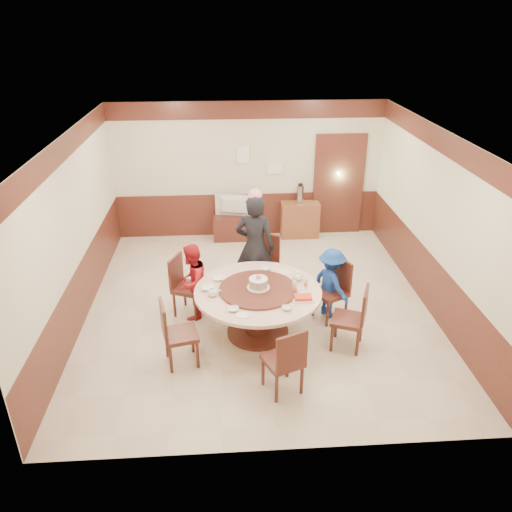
{
  "coord_description": "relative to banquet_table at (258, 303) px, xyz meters",
  "views": [
    {
      "loc": [
        -0.51,
        -6.97,
        4.36
      ],
      "look_at": [
        -0.06,
        -0.37,
        1.1
      ],
      "focal_mm": 35.0,
      "sensor_mm": 36.0,
      "label": 1
    }
  ],
  "objects": [
    {
      "name": "chair_2",
      "position": [
        -1.06,
        0.65,
        -0.23
      ],
      "size": [
        0.58,
        0.58,
        0.97
      ],
      "rotation": [
        0.0,
        0.0,
        4.31
      ],
      "color": "#4B1F17",
      "rests_on": "ground"
    },
    {
      "name": "bowl_0",
      "position": [
        -0.57,
        0.34,
        0.24
      ],
      "size": [
        0.16,
        0.16,
        0.04
      ],
      "primitive_type": "imported",
      "color": "white",
      "rests_on": "banquet_table"
    },
    {
      "name": "bottle_0",
      "position": [
        0.52,
        -0.07,
        0.3
      ],
      "size": [
        0.06,
        0.06,
        0.16
      ],
      "primitive_type": "cylinder",
      "color": "white",
      "rests_on": "banquet_table"
    },
    {
      "name": "side_cabinet",
      "position": [
        1.14,
        3.55,
        -0.16
      ],
      "size": [
        0.8,
        0.4,
        0.75
      ],
      "primitive_type": "cube",
      "color": "brown",
      "rests_on": "ground"
    },
    {
      "name": "banquet_table",
      "position": [
        0.0,
        0.0,
        0.0
      ],
      "size": [
        1.84,
        1.84,
        0.78
      ],
      "color": "#4B1F17",
      "rests_on": "ground"
    },
    {
      "name": "notice_left",
      "position": [
        -0.04,
        3.73,
        1.22
      ],
      "size": [
        0.25,
        0.0,
        0.35
      ],
      "primitive_type": "cube",
      "color": "white",
      "rests_on": "room"
    },
    {
      "name": "saucer_far",
      "position": [
        0.45,
        0.5,
        0.22
      ],
      "size": [
        0.18,
        0.18,
        0.01
      ],
      "primitive_type": "cylinder",
      "color": "white",
      "rests_on": "banquet_table"
    },
    {
      "name": "bowl_3",
      "position": [
        0.62,
        -0.17,
        0.24
      ],
      "size": [
        0.14,
        0.14,
        0.04
      ],
      "primitive_type": "imported",
      "color": "white",
      "rests_on": "banquet_table"
    },
    {
      "name": "teapot_left",
      "position": [
        -0.65,
        -0.12,
        0.28
      ],
      "size": [
        0.17,
        0.15,
        0.13
      ],
      "primitive_type": "ellipsoid",
      "color": "white",
      "rests_on": "banquet_table"
    },
    {
      "name": "chair_1",
      "position": [
        0.2,
        1.32,
        -0.23
      ],
      "size": [
        0.6,
        0.6,
        0.97
      ],
      "rotation": [
        0.0,
        0.0,
        2.65
      ],
      "color": "#4B1F17",
      "rests_on": "ground"
    },
    {
      "name": "person_red",
      "position": [
        -0.98,
        0.55,
        0.08
      ],
      "size": [
        0.67,
        0.74,
        1.23
      ],
      "primitive_type": "imported",
      "rotation": [
        0.0,
        0.0,
        4.29
      ],
      "color": "red",
      "rests_on": "ground"
    },
    {
      "name": "chair_4",
      "position": [
        0.23,
        -1.27,
        -0.23
      ],
      "size": [
        0.58,
        0.58,
        0.97
      ],
      "rotation": [
        0.0,
        0.0,
        6.68
      ],
      "color": "#4B1F17",
      "rests_on": "ground"
    },
    {
      "name": "person_standing",
      "position": [
        0.03,
        1.13,
        0.37
      ],
      "size": [
        0.76,
        0.62,
        1.8
      ],
      "primitive_type": "imported",
      "rotation": [
        0.0,
        0.0,
        2.82
      ],
      "color": "black",
      "rests_on": "ground"
    },
    {
      "name": "shrimp_platter",
      "position": [
        0.61,
        -0.31,
        0.24
      ],
      "size": [
        0.3,
        0.2,
        0.06
      ],
      "color": "white",
      "rests_on": "banquet_table"
    },
    {
      "name": "bowl_4",
      "position": [
        -0.73,
        0.06,
        0.24
      ],
      "size": [
        0.17,
        0.17,
        0.04
      ],
      "primitive_type": "imported",
      "color": "white",
      "rests_on": "banquet_table"
    },
    {
      "name": "bowl_5",
      "position": [
        0.16,
        0.61,
        0.24
      ],
      "size": [
        0.15,
        0.15,
        0.05
      ],
      "primitive_type": "imported",
      "color": "white",
      "rests_on": "banquet_table"
    },
    {
      "name": "tv_stand",
      "position": [
        -0.26,
        3.52,
        -0.28
      ],
      "size": [
        0.85,
        0.45,
        0.5
      ],
      "primitive_type": "cube",
      "color": "#4B1F17",
      "rests_on": "ground"
    },
    {
      "name": "television",
      "position": [
        -0.26,
        3.52,
        0.19
      ],
      "size": [
        0.79,
        0.24,
        0.45
      ],
      "primitive_type": "imported",
      "rotation": [
        0.0,
        0.0,
        2.96
      ],
      "color": "gray",
      "rests_on": "tv_stand"
    },
    {
      "name": "person_blue",
      "position": [
        1.17,
        0.44,
        0.04
      ],
      "size": [
        0.72,
        0.85,
        1.14
      ],
      "primitive_type": "imported",
      "rotation": [
        0.0,
        0.0,
        2.06
      ],
      "color": "#173B96",
      "rests_on": "ground"
    },
    {
      "name": "room",
      "position": [
        0.07,
        0.79,
        0.55
      ],
      "size": [
        6.0,
        6.04,
        2.84
      ],
      "color": "beige",
      "rests_on": "ground"
    },
    {
      "name": "bowl_1",
      "position": [
        0.35,
        -0.54,
        0.24
      ],
      "size": [
        0.14,
        0.14,
        0.04
      ],
      "primitive_type": "imported",
      "color": "white",
      "rests_on": "banquet_table"
    },
    {
      "name": "teapot_right",
      "position": [
        0.61,
        0.25,
        0.28
      ],
      "size": [
        0.17,
        0.15,
        0.13
      ],
      "primitive_type": "ellipsoid",
      "color": "white",
      "rests_on": "banquet_table"
    },
    {
      "name": "bottle_1",
      "position": [
        0.69,
        0.02,
        0.3
      ],
      "size": [
        0.06,
        0.06,
        0.16
      ],
      "primitive_type": "cylinder",
      "color": "white",
      "rests_on": "banquet_table"
    },
    {
      "name": "saucer_near",
      "position": [
        -0.25,
        -0.65,
        0.22
      ],
      "size": [
        0.18,
        0.18,
        0.01
      ],
      "primitive_type": "cylinder",
      "color": "white",
      "rests_on": "banquet_table"
    },
    {
      "name": "thermos",
      "position": [
        1.13,
        3.55,
        0.41
      ],
      "size": [
        0.15,
        0.15,
        0.38
      ],
      "primitive_type": "cylinder",
      "color": "silver",
      "rests_on": "side_cabinet"
    },
    {
      "name": "chair_3",
      "position": [
        -1.1,
        -0.61,
        -0.23
      ],
      "size": [
        0.54,
        0.53,
        0.97
      ],
      "rotation": [
        0.0,
        0.0,
        4.95
      ],
      "color": "#4B1F17",
      "rests_on": "ground"
    },
    {
      "name": "chair_0",
      "position": [
        1.17,
        0.37,
        -0.23
      ],
      "size": [
        0.59,
        0.59,
        0.97
      ],
      "rotation": [
        0.0,
        0.0,
        2.03
      ],
      "color": "#4B1F17",
      "rests_on": "ground"
    },
    {
      "name": "notice_right",
      "position": [
        0.61,
        3.73,
        0.92
      ],
      "size": [
        0.3,
        0.0,
        0.22
      ],
      "primitive_type": "cube",
      "color": "white",
      "rests_on": "room"
    },
    {
      "name": "chair_5",
      "position": [
        1.27,
        -0.41,
        -0.23
      ],
      "size": [
        0.58,
        0.57,
        0.97
      ],
      "rotation": [
        0.0,
        0.0,
        7.47
      ],
      "color": "#4B1F17",
      "rests_on": "ground"
    },
    {
      "name": "bowl_2",
      "position": [
        -0.37,
        -0.52,
        0.24
      ],
      "size": [
        0.15,
        0.15,
        0.04
      ],
      "primitive_type": "imported",
      "color": "white",
      "rests_on": "banquet_table"
    },
    {
      "name": "birthday_cake",
      "position": [
        0.01,
        0.02,
        0.32
      ],
      "size": [
        0.33,
        0.33,
        0.22
      ],
      "color": "white",
      "rests_on": "banquet_table"
    }
  ]
}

